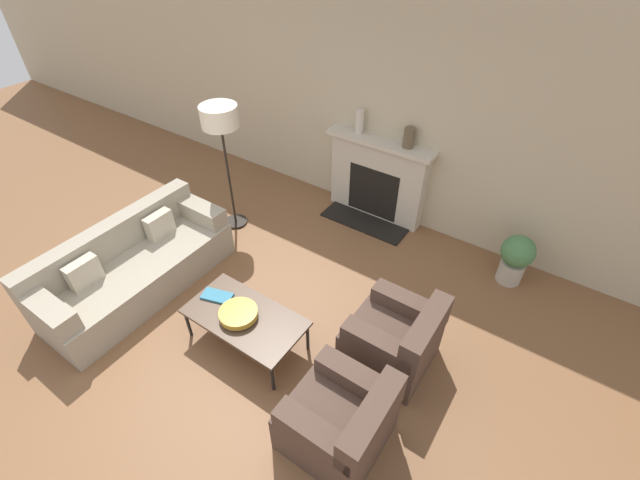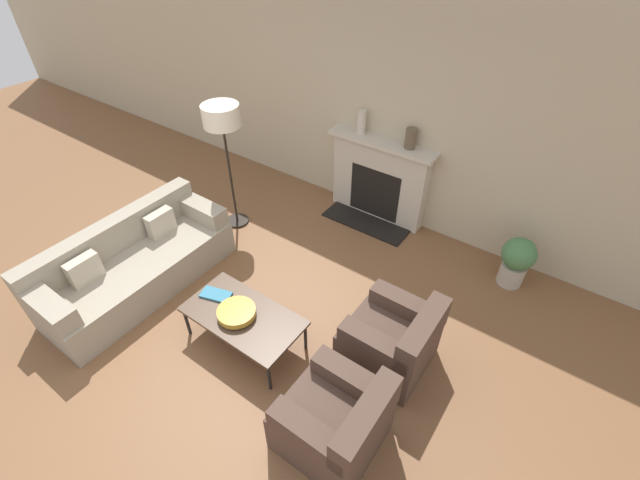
# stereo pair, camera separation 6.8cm
# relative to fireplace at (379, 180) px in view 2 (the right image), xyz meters

# --- Properties ---
(ground_plane) EXTENTS (18.00, 18.00, 0.00)m
(ground_plane) POSITION_rel_fireplace_xyz_m (-0.11, -2.82, -0.54)
(ground_plane) COLOR brown
(wall_back) EXTENTS (18.00, 0.06, 2.90)m
(wall_back) POSITION_rel_fireplace_xyz_m (-0.11, 0.14, 0.91)
(wall_back) COLOR #BCAD8E
(wall_back) RESTS_ON ground_plane
(fireplace) EXTENTS (1.41, 0.59, 1.11)m
(fireplace) POSITION_rel_fireplace_xyz_m (0.00, 0.00, 0.00)
(fireplace) COLOR beige
(fireplace) RESTS_ON ground_plane
(couch) EXTENTS (0.82, 2.09, 0.76)m
(couch) POSITION_rel_fireplace_xyz_m (-1.50, -2.71, -0.24)
(couch) COLOR #9E937F
(couch) RESTS_ON ground_plane
(armchair_near) EXTENTS (0.76, 0.73, 0.76)m
(armchair_near) POSITION_rel_fireplace_xyz_m (1.28, -2.92, -0.24)
(armchair_near) COLOR #4C382D
(armchair_near) RESTS_ON ground_plane
(armchair_far) EXTENTS (0.76, 0.73, 0.76)m
(armchair_far) POSITION_rel_fireplace_xyz_m (1.28, -1.99, -0.24)
(armchair_far) COLOR #4C382D
(armchair_far) RESTS_ON ground_plane
(coffee_table) EXTENTS (1.15, 0.61, 0.39)m
(coffee_table) POSITION_rel_fireplace_xyz_m (0.02, -2.61, -0.18)
(coffee_table) COLOR #4C3828
(coffee_table) RESTS_ON ground_plane
(bowl) EXTENTS (0.36, 0.36, 0.08)m
(bowl) POSITION_rel_fireplace_xyz_m (-0.02, -2.64, -0.10)
(bowl) COLOR #BC8E2D
(bowl) RESTS_ON coffee_table
(book) EXTENTS (0.33, 0.23, 0.02)m
(book) POSITION_rel_fireplace_xyz_m (-0.37, -2.57, -0.14)
(book) COLOR teal
(book) RESTS_ON coffee_table
(floor_lamp) EXTENTS (0.43, 0.43, 1.63)m
(floor_lamp) POSITION_rel_fireplace_xyz_m (-1.43, -1.24, 0.87)
(floor_lamp) COLOR black
(floor_lamp) RESTS_ON ground_plane
(mantel_vase_left) EXTENTS (0.10, 0.10, 0.30)m
(mantel_vase_left) POSITION_rel_fireplace_xyz_m (-0.32, 0.01, 0.72)
(mantel_vase_left) COLOR beige
(mantel_vase_left) RESTS_ON fireplace
(mantel_vase_center_left) EXTENTS (0.13, 0.13, 0.24)m
(mantel_vase_center_left) POSITION_rel_fireplace_xyz_m (0.35, 0.01, 0.69)
(mantel_vase_center_left) COLOR brown
(mantel_vase_center_left) RESTS_ON fireplace
(potted_plant) EXTENTS (0.36, 0.36, 0.61)m
(potted_plant) POSITION_rel_fireplace_xyz_m (1.90, -0.27, -0.19)
(potted_plant) COLOR #B2A899
(potted_plant) RESTS_ON ground_plane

